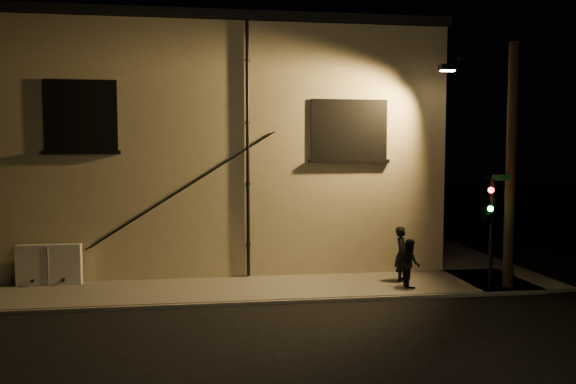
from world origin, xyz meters
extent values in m
plane|color=black|center=(0.00, 0.00, 0.00)|extent=(90.00, 90.00, 0.00)
cube|color=#615F57|center=(-3.00, 1.50, 0.06)|extent=(20.00, 3.00, 0.12)
cube|color=#615F57|center=(6.50, 8.00, 0.06)|extent=(3.00, 16.00, 0.12)
cube|color=#BDB088|center=(-3.00, 9.00, 4.25)|extent=(16.00, 12.00, 8.50)
cube|color=black|center=(-3.00, 9.00, 8.65)|extent=(16.20, 12.20, 0.30)
cube|color=black|center=(-7.00, 2.98, 5.40)|extent=(2.20, 0.10, 2.20)
cube|color=#A5B28C|center=(-7.00, 3.00, 5.40)|extent=(1.98, 0.05, 1.98)
cube|color=black|center=(1.60, 2.98, 5.00)|extent=(2.60, 0.10, 2.00)
cube|color=#A5B28C|center=(1.60, 3.00, 5.00)|extent=(2.38, 0.05, 1.78)
cylinder|color=black|center=(-1.80, 2.92, 4.31)|extent=(0.11, 0.11, 8.30)
cylinder|color=black|center=(-4.00, 2.95, 3.00)|extent=(5.96, 0.04, 3.75)
cylinder|color=black|center=(-3.88, 2.95, 3.06)|extent=(5.96, 0.04, 3.75)
cube|color=beige|center=(-8.01, 2.70, 0.75)|extent=(1.92, 0.32, 1.27)
imported|color=black|center=(3.02, 1.67, 0.99)|extent=(0.65, 0.75, 1.75)
imported|color=black|center=(3.00, 0.86, 0.86)|extent=(0.61, 0.76, 1.48)
cylinder|color=black|center=(5.36, 0.35, 1.78)|extent=(0.12, 0.12, 3.31)
imported|color=black|center=(5.14, 0.23, 2.48)|extent=(0.56, 2.02, 0.80)
sphere|color=#FF140C|center=(5.16, 0.05, 3.13)|extent=(0.17, 0.17, 0.17)
sphere|color=#14FF3F|center=(5.16, 0.05, 2.58)|extent=(0.17, 0.17, 0.17)
cube|color=#0C4C1E|center=(5.71, 0.35, 3.48)|extent=(0.70, 0.03, 0.18)
cylinder|color=black|center=(6.01, 0.48, 3.77)|extent=(0.31, 0.31, 7.53)
cylinder|color=black|center=(5.21, 1.03, 7.01)|extent=(1.91, 1.04, 0.10)
cube|color=black|center=(4.41, 1.58, 6.90)|extent=(0.55, 0.28, 0.18)
cube|color=#FFC672|center=(4.41, 1.58, 6.80)|extent=(0.42, 0.20, 0.04)
camera|label=1|loc=(-3.08, -15.39, 4.29)|focal=35.00mm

